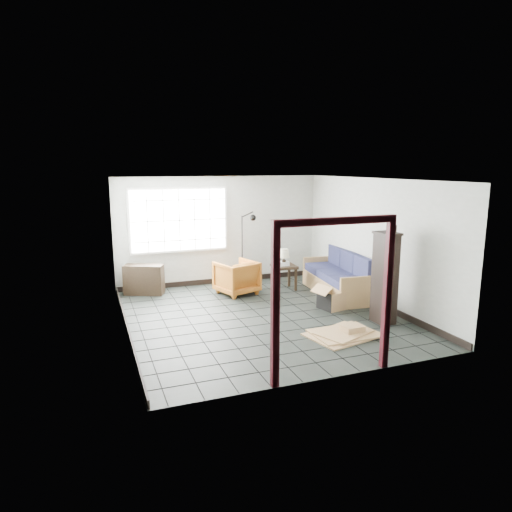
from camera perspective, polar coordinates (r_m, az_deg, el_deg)
name	(u,v)px	position (r m, az deg, el deg)	size (l,w,h in m)	color
ground	(261,316)	(8.85, 0.61, -7.54)	(5.50, 5.50, 0.00)	black
room_shell	(260,230)	(8.48, 0.56, 3.32)	(5.02, 5.52, 2.61)	#A2A7A0
window_panel	(179,220)	(10.77, -9.60, 4.45)	(2.32, 0.08, 1.52)	silver
doorway_trim	(335,279)	(6.12, 9.81, -2.83)	(1.80, 0.08, 2.20)	#390C13
futon_sofa	(340,279)	(10.40, 10.44, -2.84)	(1.05, 2.26, 0.97)	#997345
armchair	(237,276)	(10.26, -2.44, -2.48)	(0.81, 0.75, 0.83)	#924515
side_table	(284,269)	(10.63, 3.53, -1.68)	(0.55, 0.55, 0.58)	black
table_lamp	(284,254)	(10.47, 3.53, 0.24)	(0.29, 0.29, 0.40)	black
projector	(282,263)	(10.55, 3.33, -0.94)	(0.27, 0.21, 0.09)	silver
floor_lamp	(247,246)	(10.90, -1.08, 1.25)	(0.48, 0.43, 1.79)	black
console_shelf	(144,280)	(10.53, -13.83, -2.88)	(0.93, 0.65, 0.67)	black
tall_shelf	(385,277)	(8.62, 15.81, -2.56)	(0.37, 0.47, 1.68)	black
pot	(392,229)	(8.47, 16.63, 3.29)	(0.21, 0.21, 0.13)	black
open_box	(334,299)	(9.42, 9.72, -5.33)	(0.98, 0.63, 0.51)	#A78B51
cardboard_pile	(345,333)	(8.02, 11.02, -9.42)	(1.35, 1.08, 0.17)	#A78B51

